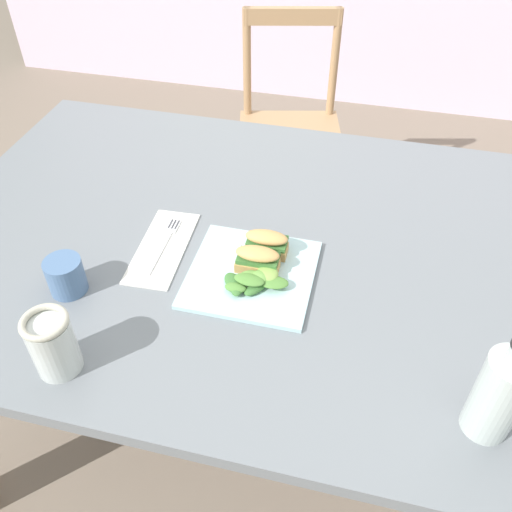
{
  "coord_description": "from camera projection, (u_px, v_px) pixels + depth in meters",
  "views": [
    {
      "loc": [
        0.16,
        -0.93,
        1.54
      ],
      "look_at": [
        -0.04,
        -0.1,
        0.76
      ],
      "focal_mm": 38.22,
      "sensor_mm": 36.0,
      "label": 1
    }
  ],
  "objects": [
    {
      "name": "fork_on_napkin",
      "position": [
        165.0,
        241.0,
        1.21
      ],
      "size": [
        0.03,
        0.19,
        0.0
      ],
      "color": "silver",
      "rests_on": "napkin_folded"
    },
    {
      "name": "salad_mixed_greens",
      "position": [
        254.0,
        281.0,
        1.09
      ],
      "size": [
        0.14,
        0.1,
        0.03
      ],
      "color": "#3D7033",
      "rests_on": "plate_lunch"
    },
    {
      "name": "dining_table",
      "position": [
        236.0,
        270.0,
        1.3
      ],
      "size": [
        1.42,
        1.03,
        0.74
      ],
      "color": "slate",
      "rests_on": "ground"
    },
    {
      "name": "mason_jar_iced_tea",
      "position": [
        54.0,
        346.0,
        0.93
      ],
      "size": [
        0.08,
        0.08,
        0.13
      ],
      "color": "#995623",
      "rests_on": "dining_table"
    },
    {
      "name": "bottle_cold_brew",
      "position": [
        497.0,
        398.0,
        0.83
      ],
      "size": [
        0.08,
        0.08,
        0.22
      ],
      "color": "#472819",
      "rests_on": "dining_table"
    },
    {
      "name": "ground_plane",
      "position": [
        275.0,
        412.0,
        1.74
      ],
      "size": [
        8.78,
        8.78,
        0.0
      ],
      "primitive_type": "plane",
      "color": "#7A6B5B"
    },
    {
      "name": "napkin_folded",
      "position": [
        163.0,
        247.0,
        1.2
      ],
      "size": [
        0.11,
        0.26,
        0.0
      ],
      "primitive_type": "cube",
      "rotation": [
        0.0,
        0.0,
        0.05
      ],
      "color": "silver",
      "rests_on": "dining_table"
    },
    {
      "name": "plate_lunch",
      "position": [
        251.0,
        274.0,
        1.14
      ],
      "size": [
        0.26,
        0.26,
        0.01
      ],
      "primitive_type": "cube",
      "color": "silver",
      "rests_on": "dining_table"
    },
    {
      "name": "cup_extra_side",
      "position": [
        66.0,
        276.0,
        1.09
      ],
      "size": [
        0.07,
        0.07,
        0.08
      ],
      "primitive_type": "cylinder",
      "color": "#4C6B93",
      "rests_on": "dining_table"
    },
    {
      "name": "sandwich_half_front",
      "position": [
        258.0,
        259.0,
        1.12
      ],
      "size": [
        0.09,
        0.05,
        0.06
      ],
      "color": "tan",
      "rests_on": "plate_lunch"
    },
    {
      "name": "sandwich_half_back",
      "position": [
        267.0,
        243.0,
        1.16
      ],
      "size": [
        0.09,
        0.05,
        0.06
      ],
      "color": "tan",
      "rests_on": "plate_lunch"
    },
    {
      "name": "chair_wooden_far",
      "position": [
        290.0,
        130.0,
        2.16
      ],
      "size": [
        0.48,
        0.48,
        0.87
      ],
      "color": "tan",
      "rests_on": "ground"
    }
  ]
}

